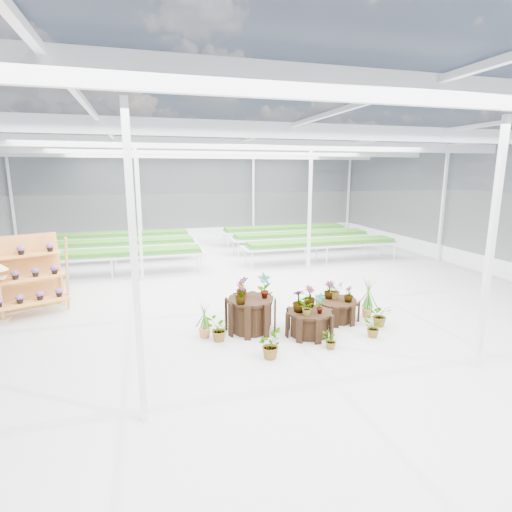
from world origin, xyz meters
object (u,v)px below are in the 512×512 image
object	(u,v)px
shelf_rack	(25,276)
bird_table	(0,292)
plinth_mid	(309,323)
plinth_low	(336,310)
plinth_tall	(250,315)

from	to	relation	value
shelf_rack	bird_table	xyz separation A→B (m)	(-0.49, -0.39, -0.24)
bird_table	plinth_mid	bearing A→B (deg)	-39.54
plinth_low	bird_table	world-z (taller)	bird_table
plinth_mid	shelf_rack	world-z (taller)	shelf_rack
plinth_tall	plinth_mid	size ratio (longest dim) A/B	1.07
plinth_mid	plinth_low	size ratio (longest dim) A/B	0.95
plinth_mid	shelf_rack	bearing A→B (deg)	153.55
plinth_mid	bird_table	distance (m)	7.42
plinth_mid	plinth_low	world-z (taller)	plinth_mid
plinth_low	shelf_rack	world-z (taller)	shelf_rack
shelf_rack	bird_table	size ratio (longest dim) A/B	1.32
plinth_tall	plinth_mid	world-z (taller)	plinth_tall
plinth_low	shelf_rack	xyz separation A→B (m)	(-7.38, 2.47, 0.75)
bird_table	shelf_rack	bearing A→B (deg)	20.97
plinth_tall	plinth_low	world-z (taller)	plinth_tall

